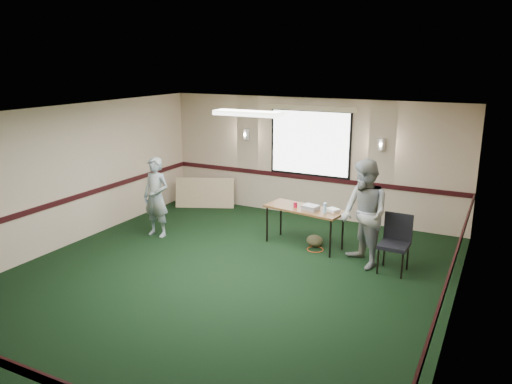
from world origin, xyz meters
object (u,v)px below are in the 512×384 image
at_px(folding_table, 304,211).
at_px(person_left, 156,197).
at_px(conference_chair, 396,238).
at_px(person_right, 364,214).
at_px(projector, 311,208).

xyz_separation_m(folding_table, person_left, (-2.90, -0.81, 0.11)).
xyz_separation_m(folding_table, conference_chair, (1.82, -0.38, -0.13)).
bearing_deg(person_right, projector, -152.29).
bearing_deg(folding_table, projector, -16.76).
relative_size(folding_table, person_right, 0.85).
bearing_deg(conference_chair, projector, 171.39).
bearing_deg(folding_table, person_right, -9.42).
distance_m(folding_table, person_right, 1.36).
bearing_deg(projector, conference_chair, 2.47).
bearing_deg(folding_table, conference_chair, -2.45).
height_order(person_left, person_right, person_right).
height_order(folding_table, projector, projector).
relative_size(person_left, person_right, 0.86).
xyz_separation_m(projector, person_right, (1.11, -0.36, 0.13)).
bearing_deg(person_left, projector, 15.27).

